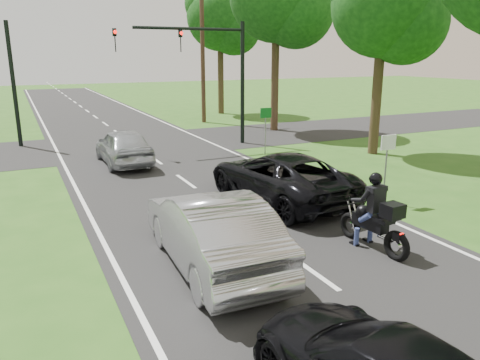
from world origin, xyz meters
name	(u,v)px	position (x,y,z in m)	size (l,w,h in m)	color
ground	(311,271)	(0.00, 0.00, 0.00)	(140.00, 140.00, 0.00)	#295417
road	(169,170)	(0.00, 10.00, 0.01)	(8.00, 100.00, 0.01)	black
cross_road	(134,144)	(0.00, 16.00, 0.01)	(60.00, 7.00, 0.01)	black
motorcycle_rider	(376,220)	(1.98, 0.31, 0.74)	(0.62, 2.18, 1.88)	black
dark_suv	(280,177)	(1.91, 4.57, 0.77)	(2.53, 5.49, 1.53)	black
silver_sedan	(212,230)	(-1.79, 1.15, 0.83)	(1.73, 4.95, 1.63)	#ACACB1
silver_suv	(124,146)	(-1.38, 11.77, 0.76)	(1.77, 4.39, 1.50)	#A7ABAF
traffic_signal	(208,61)	(3.34, 14.00, 4.14)	(6.38, 0.44, 6.00)	black
signal_pole_far	(14,85)	(-5.20, 18.00, 3.00)	(0.20, 0.20, 6.00)	black
utility_pole_far	(202,44)	(6.20, 22.00, 5.08)	(1.60, 0.28, 10.00)	#4A2F21
sign_white	(387,152)	(4.70, 2.98, 1.60)	(0.55, 0.07, 2.12)	slate
sign_green	(266,120)	(4.90, 10.98, 1.60)	(0.55, 0.07, 2.12)	slate
tree_row_c	(391,11)	(9.75, 8.80, 6.23)	(4.80, 4.65, 8.76)	#332316
tree_row_d	(283,0)	(9.10, 16.76, 7.43)	(5.76, 5.58, 10.45)	#332316
tree_row_e	(225,21)	(9.48, 25.78, 6.83)	(5.28, 5.12, 9.61)	#332316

